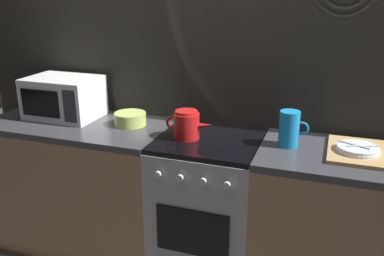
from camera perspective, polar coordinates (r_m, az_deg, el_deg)
back_wall at (r=2.64m, az=4.57°, el=7.06°), size 3.60×0.05×2.40m
counter_left at (r=2.97m, az=-14.72°, el=-7.49°), size 1.20×0.60×0.90m
stove_unit at (r=2.61m, az=2.26°, el=-10.70°), size 0.60×0.63×0.90m
counter_right at (r=2.54m, az=22.60°, el=-13.23°), size 1.20×0.60×0.90m
microwave at (r=2.90m, az=-17.14°, el=4.02°), size 0.46×0.35×0.27m
kettle at (r=2.39m, az=-0.74°, el=0.45°), size 0.28×0.15×0.17m
mixing_bowl at (r=2.66m, az=-8.46°, el=1.25°), size 0.20×0.20×0.08m
pitcher at (r=2.33m, az=13.19°, el=-0.11°), size 0.16×0.11×0.20m
dish_pile at (r=2.36m, az=21.72°, el=-2.90°), size 0.30×0.40×0.06m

